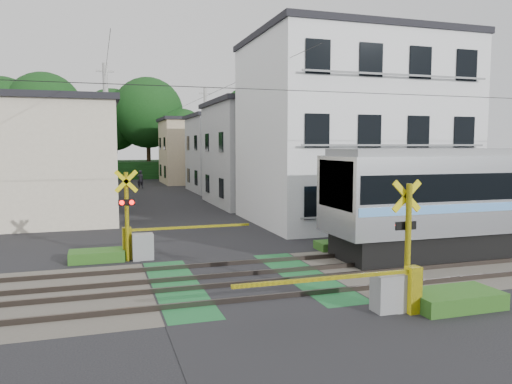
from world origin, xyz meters
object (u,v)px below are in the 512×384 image
object	(u,v)px
apartment_block	(350,130)
pedestrian	(140,179)
crossing_signal_far	(140,239)
crossing_signal_near	(393,282)

from	to	relation	value
apartment_block	pedestrian	world-z (taller)	apartment_block
pedestrian	crossing_signal_far	bearing A→B (deg)	71.59
crossing_signal_near	crossing_signal_far	size ratio (longest dim) A/B	1.00
crossing_signal_near	apartment_block	size ratio (longest dim) A/B	0.46
crossing_signal_far	apartment_block	xyz separation A→B (m)	(11.09, 5.84, 3.94)
crossing_signal_far	pedestrian	xyz separation A→B (m)	(2.37, 29.06, 0.12)
crossing_signal_near	pedestrian	distance (m)	36.48
crossing_signal_near	apartment_block	bearing A→B (deg)	65.78
apartment_block	crossing_signal_far	bearing A→B (deg)	-152.22
crossing_signal_near	crossing_signal_far	distance (m)	8.95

